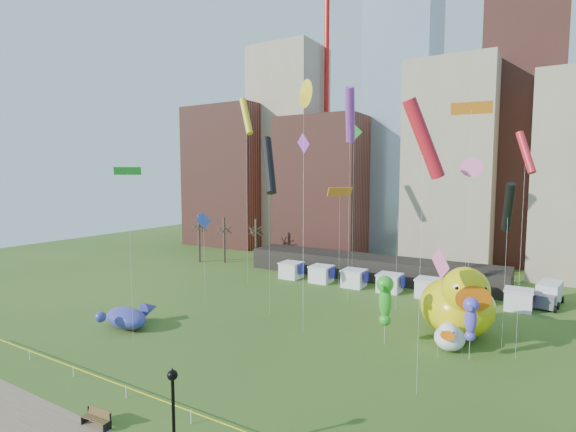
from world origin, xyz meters
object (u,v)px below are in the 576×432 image
Objects in this scene: lamppost at (173,406)px; box_truck at (549,294)px; big_duck at (459,303)px; small_duck at (449,337)px; seahorse_green at (385,296)px; seahorse_purple at (471,315)px; whale_inflatable at (128,317)px; park_bench at (97,417)px.

box_truck is (17.10, 43.19, -1.90)m from lamppost.
big_duck reaches higher than small_duck.
seahorse_green is 1.20× the size of seahorse_purple.
whale_inflatable is at bearing -178.21° from big_duck.
whale_inflatable is (-23.60, -8.88, -3.40)m from seahorse_green.
big_duck is 4.34m from small_duck.
small_duck is (-0.05, -3.85, -2.00)m from big_duck.
small_duck is at bearing 50.72° from park_bench.
park_bench is at bearing -145.90° from big_duck.
small_duck is 0.70× the size of lamppost.
whale_inflatable is at bearing -158.31° from seahorse_green.
box_truck is at bearing 45.58° from whale_inflatable.
big_duck reaches higher than box_truck.
small_duck is 0.69× the size of seahorse_purple.
small_duck is at bearing 25.53° from whale_inflatable.
big_duck is at bearing 84.95° from small_duck.
small_duck reaches higher than box_truck.
box_truck is (5.69, 21.17, -2.45)m from seahorse_purple.
lamppost is at bearing -27.62° from whale_inflatable.
lamppost is at bearing -102.11° from box_truck.
lamppost reaches higher than whale_inflatable.
box_truck is at bearing 65.27° from small_duck.
small_duck reaches higher than park_bench.
whale_inflatable is 23.10m from lamppost.
whale_inflatable is 47.55m from box_truck.
big_duck reaches higher than whale_inflatable.
park_bench is at bearing 179.16° from lamppost.
big_duck is at bearing 108.26° from seahorse_purple.
whale_inflatable is 1.09× the size of box_truck.
lamppost is (19.27, -12.56, 2.15)m from whale_inflatable.
whale_inflatable is at bearing -163.96° from seahorse_purple.
small_duck is at bearing 147.43° from seahorse_purple.
lamppost reaches higher than small_duck.
seahorse_green is 25.42m from box_truck.
lamppost is at bearing -134.41° from big_duck.
seahorse_green reaches higher than small_duck.
lamppost is (-9.67, -26.96, -0.03)m from big_duck.
seahorse_purple is 0.83× the size of box_truck.
seahorse_purple is 1.01× the size of lamppost.
small_duck reaches higher than whale_inflatable.
small_duck is 25.11m from lamppost.
small_duck is at bearing -100.92° from box_truck.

